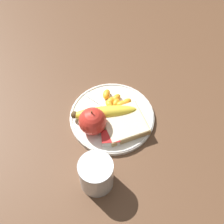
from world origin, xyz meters
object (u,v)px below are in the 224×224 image
object	(u,v)px
banana	(104,112)
bread_slice	(124,123)
juice_glass	(96,175)
jam_packet	(111,138)
plate	(112,117)
apple	(93,121)
fork	(113,112)

from	to	relation	value
banana	bread_slice	xyz separation A→B (m)	(-0.05, 0.03, -0.01)
juice_glass	jam_packet	world-z (taller)	juice_glass
banana	jam_packet	size ratio (longest dim) A/B	3.86
plate	juice_glass	distance (m)	0.20
plate	jam_packet	distance (m)	0.08
juice_glass	apple	world-z (taller)	apple
fork	plate	bearing A→B (deg)	-67.55
apple	jam_packet	bearing A→B (deg)	138.01
bread_slice	fork	xyz separation A→B (m)	(0.03, -0.05, -0.01)
apple	banana	distance (m)	0.05
plate	juice_glass	world-z (taller)	juice_glass
banana	fork	xyz separation A→B (m)	(-0.03, -0.01, -0.02)
plate	bread_slice	xyz separation A→B (m)	(-0.03, 0.03, 0.02)
juice_glass	jam_packet	xyz separation A→B (m)	(-0.04, -0.11, -0.02)
banana	plate	bearing A→B (deg)	176.50
fork	banana	bearing A→B (deg)	-113.00
banana	bread_slice	world-z (taller)	banana
apple	jam_packet	xyz separation A→B (m)	(-0.04, 0.04, -0.03)
juice_glass	apple	size ratio (longest dim) A/B	1.09
banana	juice_glass	bearing A→B (deg)	80.55
juice_glass	fork	world-z (taller)	juice_glass
bread_slice	plate	bearing A→B (deg)	-47.76
plate	fork	distance (m)	0.02
banana	jam_packet	world-z (taller)	banana
fork	jam_packet	size ratio (longest dim) A/B	2.79
bread_slice	jam_packet	bearing A→B (deg)	47.17
banana	bread_slice	distance (m)	0.06
apple	banana	xyz separation A→B (m)	(-0.03, -0.04, -0.02)
bread_slice	juice_glass	bearing A→B (deg)	61.24
plate	juice_glass	bearing A→B (deg)	73.96
plate	apple	size ratio (longest dim) A/B	2.85
banana	jam_packet	bearing A→B (deg)	98.68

